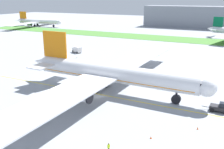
{
  "coord_description": "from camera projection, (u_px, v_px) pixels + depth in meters",
  "views": [
    {
      "loc": [
        33.4,
        -57.18,
        25.58
      ],
      "look_at": [
        -0.65,
        9.69,
        3.42
      ],
      "focal_mm": 42.32,
      "sensor_mm": 36.0,
      "label": 1
    }
  ],
  "objects": [
    {
      "name": "apron_taxi_line",
      "position": [
        100.0,
        95.0,
        71.79
      ],
      "size": [
        280.0,
        0.36,
        0.01
      ],
      "primitive_type": "cube",
      "color": "yellow",
      "rests_on": "ground"
    },
    {
      "name": "terminal_building",
      "position": [
        200.0,
        17.0,
        222.63
      ],
      "size": [
        94.33,
        20.0,
        18.0
      ],
      "primitive_type": "cube",
      "color": "gray",
      "rests_on": "ground"
    },
    {
      "name": "traffic_cone_port_wing",
      "position": [
        151.0,
        137.0,
        49.49
      ],
      "size": [
        0.36,
        0.36,
        0.58
      ],
      "color": "#F2590C",
      "rests_on": "ground"
    },
    {
      "name": "service_truck_baggage_loader",
      "position": [
        77.0,
        49.0,
        125.01
      ],
      "size": [
        5.65,
        3.83,
        2.91
      ],
      "color": "white",
      "rests_on": "ground"
    },
    {
      "name": "airliner_foreground",
      "position": [
        110.0,
        73.0,
        72.59
      ],
      "size": [
        55.36,
        89.25,
        15.74
      ],
      "color": "white",
      "rests_on": "ground"
    },
    {
      "name": "ground_plane",
      "position": [
        98.0,
        96.0,
        70.65
      ],
      "size": [
        600.0,
        600.0,
        0.0
      ],
      "primitive_type": "plane",
      "color": "#9399A0",
      "rests_on": "ground"
    },
    {
      "name": "pushback_tug",
      "position": [
        220.0,
        107.0,
        60.84
      ],
      "size": [
        6.14,
        2.63,
        2.28
      ],
      "color": "#26262B",
      "rests_on": "ground"
    },
    {
      "name": "ground_crew_marshaller_front",
      "position": [
        91.0,
        87.0,
        74.67
      ],
      "size": [
        0.54,
        0.43,
        1.7
      ],
      "color": "black",
      "rests_on": "ground"
    },
    {
      "name": "traffic_cone_near_nose",
      "position": [
        198.0,
        128.0,
        52.94
      ],
      "size": [
        0.36,
        0.36,
        0.58
      ],
      "color": "#F2590C",
      "rests_on": "ground"
    },
    {
      "name": "grass_median_strip",
      "position": [
        185.0,
        40.0,
        162.81
      ],
      "size": [
        320.0,
        24.0,
        0.1
      ],
      "primitive_type": "cube",
      "color": "#4C8438",
      "rests_on": "ground"
    },
    {
      "name": "parked_airliner_far_left",
      "position": [
        38.0,
        21.0,
        235.65
      ],
      "size": [
        46.83,
        76.41,
        12.71
      ],
      "color": "white",
      "rests_on": "ground"
    },
    {
      "name": "ground_crew_wingwalker_port",
      "position": [
        109.0,
        147.0,
        44.88
      ],
      "size": [
        0.3,
        0.61,
        1.74
      ],
      "color": "black",
      "rests_on": "ground"
    }
  ]
}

